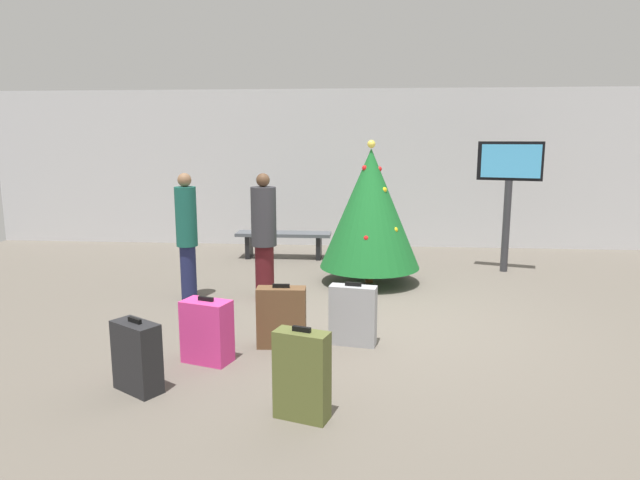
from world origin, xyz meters
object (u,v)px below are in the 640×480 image
waiting_bench (284,238)px  suitcase_2 (281,317)px  suitcase_0 (302,375)px  suitcase_4 (137,357)px  traveller_0 (264,234)px  traveller_1 (187,233)px  suitcase_1 (207,331)px  holiday_tree (370,209)px  suitcase_3 (353,315)px  flight_info_kiosk (509,180)px

waiting_bench → suitcase_2: size_ratio=2.53×
suitcase_2 → waiting_bench: bearing=98.1°
suitcase_0 → suitcase_4: (-1.48, 0.36, -0.05)m
traveller_0 → traveller_1: traveller_1 is taller
traveller_0 → waiting_bench: bearing=92.8°
suitcase_1 → suitcase_0: bearing=-44.6°
suitcase_1 → suitcase_2: size_ratio=0.96×
holiday_tree → suitcase_2: size_ratio=3.15×
holiday_tree → suitcase_0: 4.34m
suitcase_3 → suitcase_4: (-1.83, -1.26, -0.01)m
traveller_0 → suitcase_2: size_ratio=2.52×
suitcase_2 → suitcase_4: 1.57m
holiday_tree → waiting_bench: bearing=133.6°
waiting_bench → traveller_1: traveller_1 is taller
flight_info_kiosk → suitcase_0: 5.96m
holiday_tree → suitcase_4: bearing=-117.6°
suitcase_2 → suitcase_4: suitcase_2 is taller
traveller_1 → waiting_bench: bearing=71.8°
waiting_bench → suitcase_1: suitcase_1 is taller
suitcase_0 → traveller_1: bearing=121.5°
waiting_bench → suitcase_3: 4.47m
traveller_0 → traveller_1: 1.03m
holiday_tree → flight_info_kiosk: holiday_tree is taller
flight_info_kiosk → suitcase_4: bearing=-131.6°
holiday_tree → suitcase_1: (-1.60, -3.19, -0.83)m
suitcase_4 → suitcase_3: bearing=34.5°
waiting_bench → suitcase_0: bearing=-80.2°
suitcase_3 → suitcase_1: bearing=-157.7°
traveller_0 → suitcase_3: bearing=-52.6°
flight_info_kiosk → traveller_0: bearing=-152.5°
suitcase_1 → suitcase_2: (0.67, 0.45, 0.01)m
traveller_1 → suitcase_4: traveller_1 is taller
flight_info_kiosk → traveller_1: (-4.69, -2.02, -0.60)m
holiday_tree → suitcase_4: 4.45m
suitcase_3 → traveller_1: bearing=146.4°
suitcase_1 → suitcase_3: size_ratio=0.96×
waiting_bench → suitcase_1: (-0.04, -4.83, -0.06)m
suitcase_4 → suitcase_2: bearing=46.1°
suitcase_1 → suitcase_4: bearing=-121.8°
holiday_tree → flight_info_kiosk: 2.44m
traveller_0 → suitcase_4: 3.00m
holiday_tree → waiting_bench: 2.39m
suitcase_3 → waiting_bench: bearing=107.9°
traveller_0 → suitcase_2: bearing=-74.1°
holiday_tree → waiting_bench: size_ratio=1.24×
traveller_1 → suitcase_1: size_ratio=2.62×
flight_info_kiosk → suitcase_3: size_ratio=3.11×
traveller_0 → suitcase_3: 2.13m
holiday_tree → traveller_1: size_ratio=1.25×
traveller_1 → suitcase_3: (2.27, -1.51, -0.60)m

